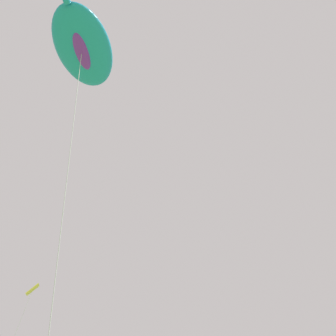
{
  "coord_description": "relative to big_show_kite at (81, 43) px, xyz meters",
  "views": [
    {
      "loc": [
        -6.82,
        0.57,
        1.54
      ],
      "look_at": [
        2.12,
        5.45,
        10.53
      ],
      "focal_mm": 40.99,
      "sensor_mm": 36.0,
      "label": 1
    }
  ],
  "objects": [
    {
      "name": "big_show_kite",
      "position": [
        0.0,
        0.0,
        0.0
      ],
      "size": [
        9.21,
        4.51,
        16.5
      ],
      "rotation": [
        0.0,
        0.0,
        0.37
      ],
      "color": "#1E8CBF",
      "rests_on": "ground"
    },
    {
      "name": "small_kite_box_yellow",
      "position": [
        8.76,
        9.45,
        -5.92
      ],
      "size": [
        1.25,
        3.79,
        11.07
      ],
      "rotation": [
        0.0,
        0.0,
        2.05
      ],
      "color": "yellow",
      "rests_on": "ground"
    }
  ]
}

